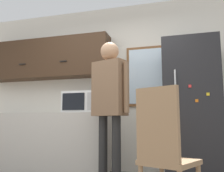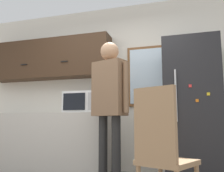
{
  "view_description": "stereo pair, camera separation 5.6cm",
  "coord_description": "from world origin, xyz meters",
  "px_view_note": "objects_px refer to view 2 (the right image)",
  "views": [
    {
      "loc": [
        1.1,
        -2.02,
        0.76
      ],
      "look_at": [
        0.24,
        1.03,
        1.22
      ],
      "focal_mm": 40.0,
      "sensor_mm": 36.0,
      "label": 1
    },
    {
      "loc": [
        1.16,
        -2.0,
        0.76
      ],
      "look_at": [
        0.24,
        1.03,
        1.22
      ],
      "focal_mm": 40.0,
      "sensor_mm": 36.0,
      "label": 2
    }
  ],
  "objects_px": {
    "person": "(110,95)",
    "refrigerator": "(193,109)",
    "microwave": "(83,103)",
    "chair": "(161,148)"
  },
  "relations": [
    {
      "from": "refrigerator",
      "to": "microwave",
      "type": "bearing_deg",
      "value": 178.99
    },
    {
      "from": "microwave",
      "to": "person",
      "type": "distance_m",
      "value": 0.86
    },
    {
      "from": "person",
      "to": "refrigerator",
      "type": "bearing_deg",
      "value": 49.94
    },
    {
      "from": "person",
      "to": "chair",
      "type": "relative_size",
      "value": 1.72
    },
    {
      "from": "microwave",
      "to": "chair",
      "type": "height_order",
      "value": "microwave"
    },
    {
      "from": "person",
      "to": "refrigerator",
      "type": "relative_size",
      "value": 0.95
    },
    {
      "from": "chair",
      "to": "refrigerator",
      "type": "bearing_deg",
      "value": -76.05
    },
    {
      "from": "microwave",
      "to": "person",
      "type": "bearing_deg",
      "value": -43.45
    },
    {
      "from": "person",
      "to": "refrigerator",
      "type": "height_order",
      "value": "refrigerator"
    },
    {
      "from": "microwave",
      "to": "refrigerator",
      "type": "relative_size",
      "value": 0.27
    }
  ]
}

